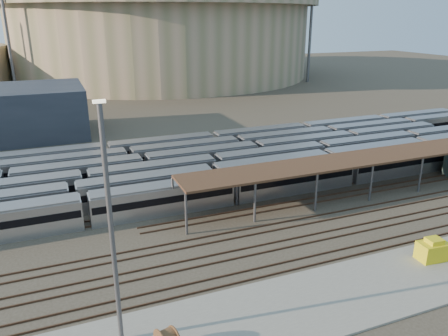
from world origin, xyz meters
TOP-DOWN VIEW (x-y plane):
  - ground at (0.00, 0.00)m, footprint 420.00×420.00m
  - apron at (-5.00, -15.00)m, footprint 50.00×9.00m
  - subway_trains at (1.13, 18.50)m, footprint 129.27×23.90m
  - inspection_shed at (22.00, 4.00)m, footprint 60.30×6.00m
  - empty_tracks at (0.00, -5.00)m, footprint 170.00×9.62m
  - stadium at (25.00, 140.00)m, footprint 124.00×124.00m
  - floodlight_0 at (-30.00, 110.00)m, footprint 4.00×1.00m
  - floodlight_2 at (70.00, 100.00)m, footprint 4.00×1.00m
  - floodlight_3 at (-10.00, 160.00)m, footprint 4.00×1.00m
  - yard_light_pole at (-17.79, -13.48)m, footprint 0.81×0.36m
  - yellow_equipment at (13.40, -13.45)m, footprint 3.12×2.10m

SIDE VIEW (x-z plane):
  - ground at x=0.00m, z-range 0.00..0.00m
  - empty_tracks at x=0.00m, z-range 0.00..0.18m
  - apron at x=-5.00m, z-range 0.00..0.20m
  - yellow_equipment at x=13.40m, z-range 0.20..2.06m
  - subway_trains at x=1.13m, z-range 0.00..3.60m
  - inspection_shed at x=22.00m, z-range 2.33..7.63m
  - yard_light_pole at x=-17.79m, z-range 0.28..18.72m
  - stadium at x=25.00m, z-range 0.22..32.72m
  - floodlight_0 at x=-30.00m, z-range 1.45..39.85m
  - floodlight_2 at x=70.00m, z-range 1.45..39.85m
  - floodlight_3 at x=-10.00m, z-range 1.45..39.85m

